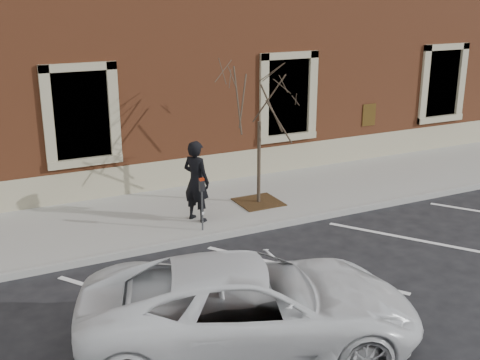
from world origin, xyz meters
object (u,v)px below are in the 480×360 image
man (196,181)px  parking_meter (202,194)px  white_truck (251,306)px  sapling (260,98)px

man → parking_meter: (-0.14, -0.66, -0.11)m
parking_meter → white_truck: white_truck is taller
white_truck → man: bearing=6.0°
parking_meter → sapling: (2.02, 1.08, 1.84)m
man → white_truck: 5.28m
man → white_truck: man is taller
white_truck → parking_meter: bearing=5.8°
parking_meter → white_truck: 4.61m
parking_meter → white_truck: bearing=-90.3°
sapling → white_truck: bearing=-119.2°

